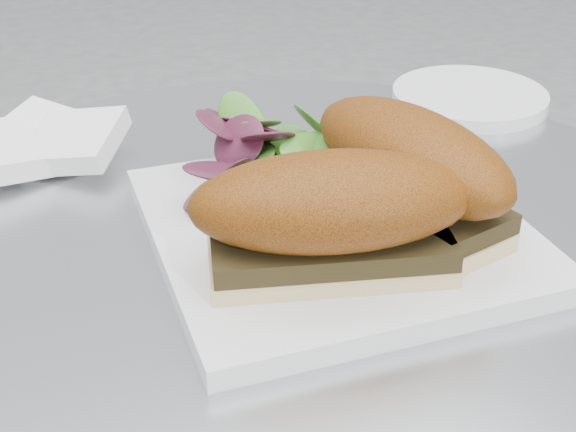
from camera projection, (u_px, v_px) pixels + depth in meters
name	position (u px, v px, depth m)	size (l,w,h in m)	color
plate	(335.00, 230.00, 0.58)	(0.26, 0.26, 0.02)	white
sandwich_left	(332.00, 213.00, 0.50)	(0.19, 0.13, 0.08)	beige
sandwich_right	(409.00, 165.00, 0.55)	(0.11, 0.19, 0.08)	beige
salad	(254.00, 154.00, 0.61)	(0.12, 0.12, 0.05)	#5A902F
napkin	(50.00, 153.00, 0.68)	(0.13, 0.13, 0.02)	white
saucer	(470.00, 97.00, 0.80)	(0.15, 0.15, 0.01)	white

